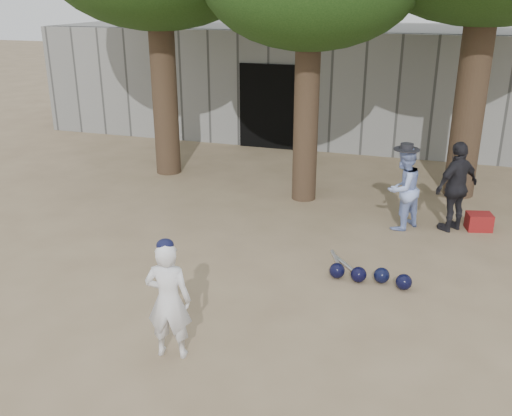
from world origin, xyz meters
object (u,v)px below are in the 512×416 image
(red_bag, at_px, (479,222))
(spectator_blue, at_px, (403,189))
(boy_player, at_px, (169,300))
(spectator_dark, at_px, (457,187))

(red_bag, bearing_deg, spectator_blue, -166.03)
(boy_player, distance_m, spectator_blue, 5.18)
(spectator_blue, bearing_deg, red_bag, 138.51)
(spectator_dark, height_order, red_bag, spectator_dark)
(spectator_blue, relative_size, spectator_dark, 0.92)
(spectator_dark, bearing_deg, red_bag, 149.04)
(boy_player, bearing_deg, spectator_blue, -125.38)
(boy_player, distance_m, spectator_dark, 5.78)
(boy_player, xyz_separation_m, spectator_dark, (3.11, 4.87, 0.08))
(red_bag, bearing_deg, spectator_dark, -163.47)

